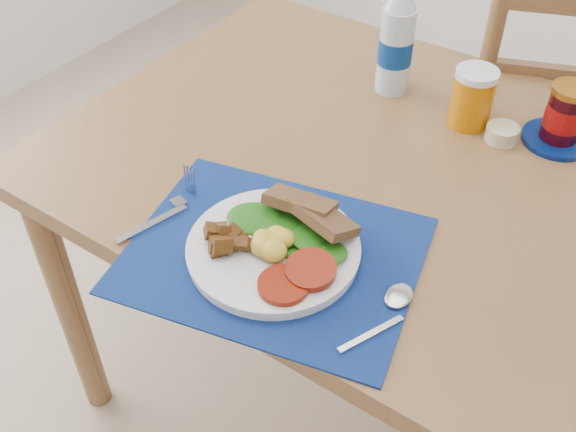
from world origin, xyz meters
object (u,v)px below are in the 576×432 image
(breakfast_plate, at_px, (269,245))
(jam_on_saucer, at_px, (564,118))
(chair_far, at_px, (554,110))
(juice_glass, at_px, (472,99))
(water_bottle, at_px, (396,43))

(breakfast_plate, relative_size, jam_on_saucer, 2.03)
(breakfast_plate, distance_m, jam_on_saucer, 0.62)
(chair_far, relative_size, jam_on_saucer, 8.94)
(breakfast_plate, xyz_separation_m, juice_glass, (0.11, 0.51, 0.03))
(breakfast_plate, bearing_deg, jam_on_saucer, 63.70)
(breakfast_plate, bearing_deg, juice_glass, 77.99)
(breakfast_plate, relative_size, water_bottle, 1.12)
(juice_glass, bearing_deg, chair_far, 78.28)
(water_bottle, bearing_deg, juice_glass, -8.27)
(chair_far, relative_size, breakfast_plate, 4.42)
(chair_far, xyz_separation_m, jam_on_saucer, (0.08, -0.36, 0.21))
(water_bottle, xyz_separation_m, jam_on_saucer, (0.35, 0.01, -0.05))
(water_bottle, relative_size, juice_glass, 2.17)
(breakfast_plate, xyz_separation_m, water_bottle, (-0.07, 0.54, 0.08))
(chair_far, bearing_deg, jam_on_saucer, 81.28)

